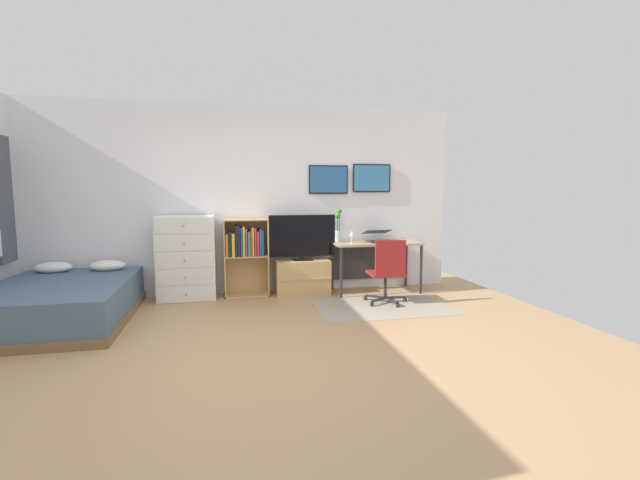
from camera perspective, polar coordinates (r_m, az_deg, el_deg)
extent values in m
plane|color=tan|center=(4.22, -7.77, -14.15)|extent=(7.20, 7.20, 0.00)
cube|color=white|center=(6.38, -9.51, 5.16)|extent=(6.12, 0.06, 2.70)
cube|color=black|center=(6.50, 1.11, 7.93)|extent=(0.59, 0.02, 0.42)
cube|color=#285B93|center=(6.48, 1.13, 7.93)|extent=(0.55, 0.01, 0.38)
cube|color=black|center=(6.68, 6.80, 8.06)|extent=(0.59, 0.02, 0.42)
cube|color=teal|center=(6.67, 6.83, 8.07)|extent=(0.55, 0.01, 0.38)
cube|color=#4C515B|center=(6.52, -36.15, 4.31)|extent=(0.05, 0.40, 1.54)
cube|color=#9E937F|center=(5.74, 7.98, -8.54)|extent=(1.70, 1.20, 0.01)
cube|color=brown|center=(5.79, -30.76, -8.81)|extent=(1.48, 2.05, 0.10)
cube|color=#476075|center=(5.73, -30.89, -6.62)|extent=(1.44, 2.01, 0.35)
ellipsoid|color=white|center=(6.51, -31.59, -3.09)|extent=(0.44, 0.29, 0.14)
ellipsoid|color=white|center=(6.33, -26.07, -3.04)|extent=(0.44, 0.29, 0.14)
cube|color=white|center=(6.20, -17.12, -2.25)|extent=(0.77, 0.42, 1.15)
cube|color=silver|center=(6.07, -17.16, -6.81)|extent=(0.73, 0.01, 0.21)
sphere|color=#A59E8C|center=(6.06, -17.17, -6.85)|extent=(0.03, 0.03, 0.03)
cube|color=silver|center=(6.03, -17.23, -4.70)|extent=(0.73, 0.01, 0.21)
sphere|color=#A59E8C|center=(6.01, -17.25, -4.73)|extent=(0.03, 0.03, 0.03)
cube|color=silver|center=(5.99, -17.30, -2.56)|extent=(0.73, 0.01, 0.21)
sphere|color=#A59E8C|center=(5.97, -17.32, -2.58)|extent=(0.03, 0.03, 0.03)
cube|color=silver|center=(5.96, -17.38, -0.39)|extent=(0.73, 0.01, 0.21)
sphere|color=#A59E8C|center=(5.94, -17.39, -0.41)|extent=(0.03, 0.03, 0.03)
cube|color=silver|center=(5.94, -17.45, 1.80)|extent=(0.73, 0.01, 0.21)
sphere|color=#A59E8C|center=(5.92, -17.46, 1.78)|extent=(0.03, 0.03, 0.03)
cube|color=tan|center=(6.24, -12.38, -2.35)|extent=(0.02, 0.30, 1.09)
cube|color=tan|center=(6.26, -6.88, -2.22)|extent=(0.02, 0.30, 1.09)
cube|color=tan|center=(6.34, -9.54, -7.09)|extent=(0.62, 0.30, 0.02)
cube|color=tan|center=(6.24, -9.63, -2.09)|extent=(0.58, 0.30, 0.02)
cube|color=tan|center=(6.18, -9.72, 2.63)|extent=(0.58, 0.30, 0.02)
cube|color=tan|center=(6.39, -9.68, -2.10)|extent=(0.62, 0.01, 1.09)
cube|color=orange|center=(6.16, -12.12, -0.69)|extent=(0.03, 0.17, 0.31)
cube|color=black|center=(6.16, -11.76, -0.54)|extent=(0.04, 0.17, 0.35)
cube|color=gold|center=(6.16, -11.32, -0.64)|extent=(0.04, 0.18, 0.32)
cube|color=black|center=(6.18, -10.96, -0.08)|extent=(0.03, 0.23, 0.44)
cube|color=black|center=(6.17, -10.64, -0.10)|extent=(0.04, 0.20, 0.43)
cube|color=#1E519E|center=(6.19, -10.27, -0.23)|extent=(0.02, 0.23, 0.40)
cube|color=gold|center=(6.19, -9.99, -0.14)|extent=(0.03, 0.23, 0.42)
cube|color=#8C388C|center=(6.16, -9.67, -0.29)|extent=(0.02, 0.18, 0.39)
cube|color=#2D8C4C|center=(6.19, -9.35, -0.49)|extent=(0.03, 0.23, 0.34)
cube|color=red|center=(6.17, -9.02, -0.23)|extent=(0.02, 0.19, 0.40)
cube|color=gold|center=(6.16, -8.80, -0.21)|extent=(0.02, 0.17, 0.40)
cube|color=red|center=(6.18, -8.51, -0.22)|extent=(0.03, 0.21, 0.39)
cube|color=red|center=(6.17, -8.18, -0.46)|extent=(0.03, 0.18, 0.34)
cube|color=#1E519E|center=(6.20, -7.86, -0.26)|extent=(0.03, 0.23, 0.38)
cube|color=#1E519E|center=(6.20, -7.59, -0.33)|extent=(0.02, 0.22, 0.37)
cube|color=tan|center=(6.32, -2.33, -4.85)|extent=(0.77, 0.40, 0.49)
cube|color=tan|center=(6.13, -2.01, -5.22)|extent=(0.77, 0.01, 0.02)
cube|color=black|center=(6.26, -2.31, -2.59)|extent=(0.28, 0.16, 0.02)
cube|color=black|center=(6.25, -2.31, -2.27)|extent=(0.06, 0.04, 0.05)
cube|color=black|center=(6.21, -2.32, 0.55)|extent=(0.96, 0.02, 0.60)
cube|color=black|center=(6.20, -2.31, 0.54)|extent=(0.93, 0.01, 0.57)
cube|color=tan|center=(6.42, 7.35, -0.40)|extent=(1.25, 0.60, 0.03)
cube|color=#2D2D30|center=(6.05, 2.80, -4.32)|extent=(0.03, 0.03, 0.71)
cube|color=#2D2D30|center=(6.45, 13.11, -3.81)|extent=(0.03, 0.03, 0.71)
cube|color=#2D2D30|center=(6.56, 1.61, -3.47)|extent=(0.03, 0.03, 0.71)
cube|color=#2D2D30|center=(6.93, 11.23, -3.06)|extent=(0.03, 0.03, 0.71)
cube|color=#2D2D30|center=(6.74, 6.50, -2.94)|extent=(1.19, 0.02, 0.50)
cylinder|color=#232326|center=(6.01, 11.10, -7.72)|extent=(0.05, 0.05, 0.05)
cube|color=#232326|center=(5.96, 9.83, -7.43)|extent=(0.28, 0.05, 0.02)
cylinder|color=#232326|center=(6.20, 8.57, -7.24)|extent=(0.05, 0.05, 0.05)
cube|color=#232326|center=(6.05, 8.55, -7.19)|extent=(0.13, 0.27, 0.02)
cylinder|color=#232326|center=(6.02, 5.98, -7.62)|extent=(0.05, 0.05, 0.05)
cube|color=#232326|center=(5.96, 7.24, -7.38)|extent=(0.24, 0.20, 0.02)
cylinder|color=#232326|center=(5.71, 6.81, -8.40)|extent=(0.05, 0.05, 0.05)
cube|color=#232326|center=(5.81, 7.69, -7.75)|extent=(0.25, 0.18, 0.02)
cylinder|color=#232326|center=(5.70, 10.15, -8.47)|extent=(0.05, 0.05, 0.05)
cube|color=#232326|center=(5.80, 9.33, -7.78)|extent=(0.10, 0.28, 0.02)
cylinder|color=#232326|center=(5.88, 8.55, -5.94)|extent=(0.04, 0.04, 0.30)
cube|color=maroon|center=(5.84, 8.58, -4.36)|extent=(0.46, 0.46, 0.03)
cube|color=maroon|center=(5.62, 9.22, -2.32)|extent=(0.40, 0.06, 0.45)
cube|color=#333338|center=(6.43, 7.98, -0.21)|extent=(0.42, 0.30, 0.01)
cube|color=black|center=(6.42, 8.00, -0.15)|extent=(0.39, 0.27, 0.00)
cube|color=#333338|center=(6.57, 7.41, 1.08)|extent=(0.41, 0.28, 0.08)
cube|color=navy|center=(6.56, 7.43, 1.09)|extent=(0.39, 0.26, 0.07)
ellipsoid|color=#262628|center=(6.48, 10.28, -0.11)|extent=(0.06, 0.10, 0.03)
cylinder|color=silver|center=(6.45, 2.39, 0.53)|extent=(0.09, 0.09, 0.16)
cylinder|color=#3D8438|center=(6.44, 2.56, 2.04)|extent=(0.01, 0.01, 0.40)
sphere|color=#308B2C|center=(6.43, 2.57, 3.83)|extent=(0.07, 0.07, 0.07)
cylinder|color=#3D8438|center=(6.46, 2.27, 1.73)|extent=(0.01, 0.01, 0.33)
sphere|color=#308B2C|center=(6.45, 2.28, 3.20)|extent=(0.07, 0.07, 0.07)
cylinder|color=#3D8438|center=(6.43, 2.36, 1.72)|extent=(0.01, 0.01, 0.33)
sphere|color=#308B2C|center=(6.42, 2.37, 3.21)|extent=(0.07, 0.07, 0.07)
cylinder|color=silver|center=(6.23, 4.18, -0.40)|extent=(0.06, 0.06, 0.01)
cylinder|color=silver|center=(6.22, 4.18, 0.08)|extent=(0.01, 0.01, 0.10)
cone|color=silver|center=(6.21, 4.19, 0.88)|extent=(0.07, 0.07, 0.07)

